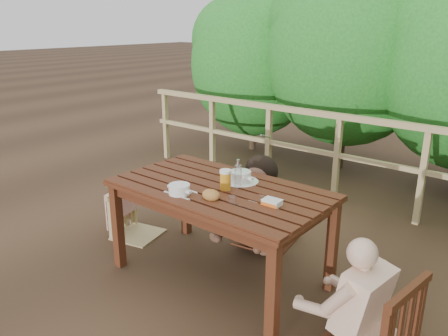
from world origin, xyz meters
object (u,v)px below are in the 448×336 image
Objects in this scene: soup_far at (240,177)px; beer_glass at (225,181)px; chair_far at (268,191)px; woman at (269,173)px; bread_roll at (211,195)px; table at (220,234)px; diner_right at (381,266)px; tumbler at (232,201)px; butter_tub at (272,203)px; chair_right at (375,276)px; chair_left at (136,195)px; soup_near at (179,190)px; bottle at (238,174)px.

soup_far is 0.21m from beer_glass.
beer_glass is at bearing -89.47° from chair_far.
chair_far is 0.16m from woman.
beer_glass reaches higher than bread_roll.
beer_glass is (0.07, -0.01, 0.46)m from table.
beer_glass is (-1.19, 0.02, 0.25)m from diner_right.
tumbler reaches higher than butter_tub.
chair_right is 14.50× the size of tumbler.
table is at bearing -106.69° from chair_left.
chair_right is 3.85× the size of soup_near.
table is 0.51m from bottle.
woman is 1.07m from soup_near.
chair_far is 1.00m from butter_tub.
beer_glass is (-1.16, 0.02, 0.33)m from chair_right.
chair_far is 0.86× the size of diner_right.
bread_roll is at bearing 90.44° from woman.
soup_far is 2.23× the size of butter_tub.
tumbler is at bearing -79.37° from chair_far.
chair_far is at bearing -113.26° from chair_right.
bottle is at bearing 65.46° from beer_glass.
beer_glass is at bearing -83.48° from soup_far.
table is at bearing 168.77° from beer_glass.
diner_right is (1.32, -0.77, 0.08)m from chair_far.
bread_roll is (0.23, 0.08, -0.00)m from soup_near.
beer_glass is at bearing -11.23° from table.
bread_roll is (0.10, -0.22, 0.42)m from table.
soup_far is at bearing 87.06° from diner_right.
table is 1.24× the size of woman.
chair_left reaches higher than butter_tub.
chair_right is 1.18m from bottle.
soup_near is at bearing -102.90° from chair_far.
bread_roll reaches higher than table.
chair_left is 0.82× the size of chair_right.
tumbler is at bearing -41.08° from beer_glass.
soup_far is (-1.18, 0.23, 0.30)m from chair_right.
chair_far reaches higher than table.
table is 1.63× the size of chair_right.
table is at bearing 144.60° from tumbler.
diner_right is at bearing -2.14° from butter_tub.
woman reaches higher than soup_near.
beer_glass is 0.28m from tumbler.
table is at bearing 65.73° from soup_near.
chair_left is 1.41m from tumbler.
chair_far is 1.01m from bread_roll.
chair_far is at bearing 86.14° from soup_near.
tumbler is at bearing 100.25° from woman.
table is 0.53m from soup_near.
chair_right reaches higher than table.
woman reaches higher than bread_roll.
chair_left is at bearing -172.88° from soup_far.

